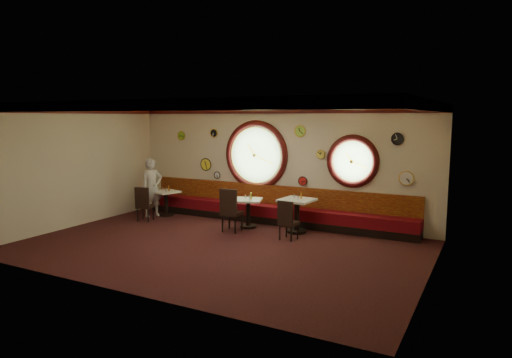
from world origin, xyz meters
name	(u,v)px	position (x,y,z in m)	size (l,w,h in m)	color
floor	(218,247)	(0.00, 0.00, 0.00)	(9.00, 6.00, 0.00)	black
ceiling	(216,104)	(0.00, 0.00, 3.20)	(9.00, 6.00, 0.02)	gold
wall_back	(275,165)	(0.00, 3.00, 1.60)	(9.00, 0.02, 3.20)	beige
wall_front	(118,199)	(0.00, -3.00, 1.60)	(9.00, 0.02, 3.20)	beige
wall_left	(75,167)	(-4.50, 0.00, 1.60)	(0.02, 6.00, 3.20)	beige
wall_right	(432,193)	(4.50, 0.00, 1.60)	(0.02, 6.00, 3.20)	beige
molding_back	(275,110)	(0.00, 2.95, 3.11)	(9.00, 0.10, 0.18)	#390A0A
molding_front	(116,106)	(0.00, -2.95, 3.11)	(9.00, 0.10, 0.18)	#390A0A
molding_left	(74,110)	(-4.45, 0.00, 3.11)	(0.10, 6.00, 0.18)	#390A0A
molding_right	(434,106)	(4.45, 0.00, 3.11)	(0.10, 6.00, 0.18)	#390A0A
banquette_base	(271,219)	(0.00, 2.72, 0.10)	(8.00, 0.55, 0.20)	black
banquette_seat	(271,210)	(0.00, 2.72, 0.35)	(8.00, 0.55, 0.30)	#56070F
banquette_back	(274,195)	(0.00, 2.94, 0.75)	(8.00, 0.10, 0.55)	#600A07
porthole_left_glass	(256,155)	(-0.60, 3.00, 1.85)	(1.66, 1.66, 0.02)	#8ABE72
porthole_left_frame	(256,155)	(-0.60, 2.98, 1.85)	(1.98, 1.98, 0.18)	#390A0A
porthole_left_ring	(255,155)	(-0.60, 2.95, 1.85)	(1.61, 1.61, 0.03)	gold
porthole_right_glass	(353,161)	(2.20, 3.00, 1.80)	(1.10, 1.10, 0.02)	#8ABE72
porthole_right_frame	(352,161)	(2.20, 2.98, 1.80)	(1.38, 1.38, 0.18)	#390A0A
porthole_right_ring	(352,161)	(2.20, 2.95, 1.80)	(1.09, 1.09, 0.03)	gold
wall_clock_0	(217,175)	(-1.90, 2.96, 1.20)	(0.20, 0.20, 0.03)	silver
wall_clock_1	(206,164)	(-2.30, 2.96, 1.50)	(0.36, 0.36, 0.03)	yellow
wall_clock_2	(406,178)	(3.55, 2.96, 1.45)	(0.34, 0.34, 0.03)	white
wall_clock_3	(397,139)	(3.30, 2.96, 2.40)	(0.28, 0.28, 0.03)	black
wall_clock_4	(214,133)	(-2.00, 2.96, 2.45)	(0.24, 0.24, 0.03)	black
wall_clock_5	(181,136)	(-3.20, 2.96, 2.35)	(0.26, 0.26, 0.03)	#7BCB28
wall_clock_6	(300,131)	(0.75, 2.96, 2.55)	(0.30, 0.30, 0.03)	#9FDD45
wall_clock_7	(321,154)	(1.35, 2.96, 1.95)	(0.22, 0.22, 0.03)	#F4E651
wall_clock_8	(303,181)	(0.85, 2.96, 1.20)	(0.24, 0.24, 0.03)	red
table_a	(166,200)	(-3.18, 2.11, 0.47)	(0.84, 0.84, 0.74)	black
table_b	(248,210)	(-0.29, 1.95, 0.49)	(0.89, 0.89, 0.77)	black
table_c	(297,211)	(1.06, 2.06, 0.55)	(0.86, 0.86, 0.87)	black
chair_a	(144,202)	(-3.24, 1.20, 0.56)	(0.50, 0.50, 0.61)	black
chair_b	(230,207)	(-0.45, 1.30, 0.65)	(0.49, 0.49, 0.70)	black
chair_c	(287,218)	(1.14, 1.26, 0.55)	(0.45, 0.45, 0.60)	black
condiment_a_salt	(163,189)	(-3.30, 2.13, 0.79)	(0.03, 0.03, 0.09)	silver
condiment_b_salt	(245,197)	(-0.40, 1.99, 0.82)	(0.03, 0.03, 0.09)	silver
condiment_c_salt	(294,196)	(0.97, 2.11, 0.92)	(0.04, 0.04, 0.10)	silver
condiment_a_pepper	(166,190)	(-3.14, 2.07, 0.79)	(0.03, 0.03, 0.09)	silver
condiment_b_pepper	(249,198)	(-0.21, 1.89, 0.82)	(0.04, 0.04, 0.10)	silver
condiment_c_pepper	(298,198)	(1.13, 1.98, 0.92)	(0.04, 0.04, 0.10)	silver
condiment_a_bottle	(169,188)	(-3.10, 2.17, 0.82)	(0.05, 0.05, 0.16)	#C9852F
condiment_b_bottle	(251,196)	(-0.22, 2.00, 0.85)	(0.05, 0.05, 0.17)	gold
condiment_c_bottle	(301,195)	(1.15, 2.12, 0.96)	(0.06, 0.06, 0.18)	gold
waiter	(152,187)	(-3.47, 1.85, 0.86)	(0.63, 0.41, 1.72)	silver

